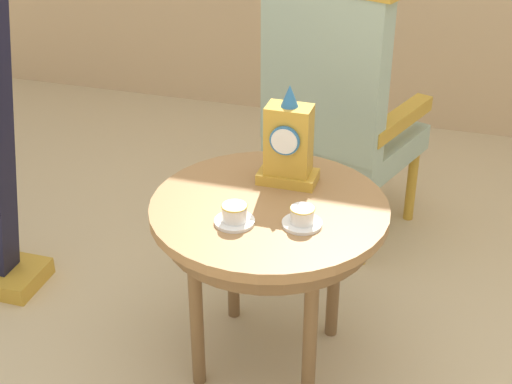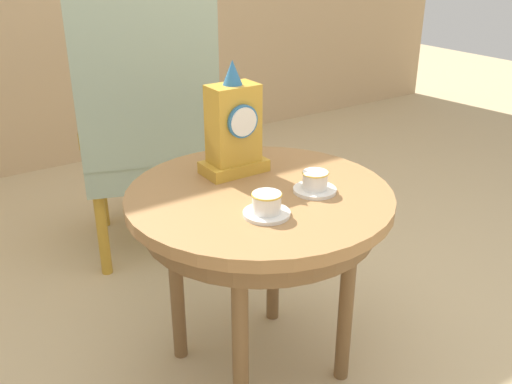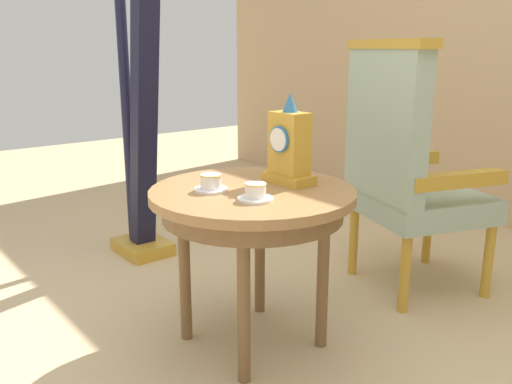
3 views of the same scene
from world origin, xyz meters
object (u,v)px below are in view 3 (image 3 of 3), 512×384
at_px(teacup_left, 211,184).
at_px(harp, 139,128).
at_px(side_table, 253,208).
at_px(armchair, 405,166).
at_px(mantel_clock, 289,148).
at_px(teacup_right, 257,193).

bearing_deg(teacup_left, harp, 166.38).
height_order(side_table, armchair, armchair).
relative_size(side_table, teacup_left, 6.14).
relative_size(teacup_left, mantel_clock, 0.36).
height_order(teacup_right, harp, harp).
bearing_deg(armchair, mantel_clock, -91.99).
distance_m(teacup_left, teacup_right, 0.20).
height_order(teacup_left, harp, harp).
xyz_separation_m(armchair, harp, (-1.13, -0.73, 0.11)).
xyz_separation_m(teacup_left, teacup_right, (0.20, 0.05, -0.00)).
bearing_deg(armchair, teacup_right, -84.75).
distance_m(armchair, harp, 1.35).
height_order(teacup_right, armchair, armchair).
bearing_deg(teacup_left, armchair, 83.58).
bearing_deg(harp, mantel_clock, 2.31).
bearing_deg(side_table, harp, 174.05).
bearing_deg(mantel_clock, teacup_left, -106.39).
distance_m(mantel_clock, harp, 1.11).
xyz_separation_m(teacup_right, armchair, (-0.09, 0.93, -0.05)).
height_order(side_table, teacup_left, teacup_left).
distance_m(side_table, harp, 1.11).
relative_size(side_table, teacup_right, 6.20).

